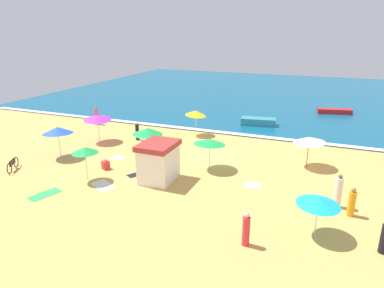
# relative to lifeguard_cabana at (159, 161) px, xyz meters

# --- Properties ---
(ground_plane) EXTENTS (60.00, 60.00, 0.00)m
(ground_plane) POSITION_rel_lifeguard_cabana_xyz_m (1.66, 4.90, -1.24)
(ground_plane) COLOR #E0A856
(ocean_water) EXTENTS (60.00, 44.00, 0.10)m
(ocean_water) POSITION_rel_lifeguard_cabana_xyz_m (1.66, 32.90, -1.19)
(ocean_water) COLOR #0F567A
(ocean_water) RESTS_ON ground_plane
(wave_breaker_foam) EXTENTS (57.00, 0.70, 0.01)m
(wave_breaker_foam) POSITION_rel_lifeguard_cabana_xyz_m (1.66, 11.20, -1.14)
(wave_breaker_foam) COLOR white
(wave_breaker_foam) RESTS_ON ocean_water
(lifeguard_cabana) EXTENTS (2.01, 2.59, 2.44)m
(lifeguard_cabana) POSITION_rel_lifeguard_cabana_xyz_m (0.00, 0.00, 0.00)
(lifeguard_cabana) COLOR white
(lifeguard_cabana) RESTS_ON ground_plane
(beach_umbrella_0) EXTENTS (3.12, 3.13, 2.37)m
(beach_umbrella_0) POSITION_rel_lifeguard_cabana_xyz_m (-8.18, 5.06, 0.82)
(beach_umbrella_0) COLOR silver
(beach_umbrella_0) RESTS_ON ground_plane
(beach_umbrella_1) EXTENTS (2.89, 2.90, 2.14)m
(beach_umbrella_1) POSITION_rel_lifeguard_cabana_xyz_m (2.27, 2.98, 0.66)
(beach_umbrella_1) COLOR silver
(beach_umbrella_1) RESTS_ON ground_plane
(beach_umbrella_2) EXTENTS (1.94, 1.91, 2.30)m
(beach_umbrella_2) POSITION_rel_lifeguard_cabana_xyz_m (-1.41, 9.87, 0.74)
(beach_umbrella_2) COLOR silver
(beach_umbrella_2) RESTS_ON ground_plane
(beach_umbrella_3) EXTENTS (2.75, 2.75, 1.92)m
(beach_umbrella_3) POSITION_rel_lifeguard_cabana_xyz_m (9.40, -2.76, 0.47)
(beach_umbrella_3) COLOR silver
(beach_umbrella_3) RESTS_ON ground_plane
(beach_umbrella_4) EXTENTS (3.02, 3.02, 2.34)m
(beach_umbrella_4) POSITION_rel_lifeguard_cabana_xyz_m (-8.63, 0.98, 0.78)
(beach_umbrella_4) COLOR silver
(beach_umbrella_4) RESTS_ON ground_plane
(beach_umbrella_5) EXTENTS (2.61, 2.60, 2.18)m
(beach_umbrella_5) POSITION_rel_lifeguard_cabana_xyz_m (-2.72, 3.59, 0.66)
(beach_umbrella_5) COLOR silver
(beach_umbrella_5) RESTS_ON ground_plane
(beach_umbrella_8) EXTENTS (2.77, 2.75, 2.21)m
(beach_umbrella_8) POSITION_rel_lifeguard_cabana_xyz_m (8.34, 5.80, 0.66)
(beach_umbrella_8) COLOR #4C3823
(beach_umbrella_8) RESTS_ON ground_plane
(beach_umbrella_9) EXTENTS (1.74, 1.74, 2.18)m
(beach_umbrella_9) POSITION_rel_lifeguard_cabana_xyz_m (-4.13, -1.68, 0.74)
(beach_umbrella_9) COLOR silver
(beach_umbrella_9) RESTS_ON ground_plane
(parked_bicycle) EXTENTS (0.88, 1.65, 0.76)m
(parked_bicycle) POSITION_rel_lifeguard_cabana_xyz_m (-9.79, -2.22, -0.86)
(parked_bicycle) COLOR black
(parked_bicycle) RESTS_ON ground_plane
(beachgoer_0) EXTENTS (0.58, 0.58, 0.77)m
(beachgoer_0) POSITION_rel_lifeguard_cabana_xyz_m (-4.14, 0.24, -0.93)
(beachgoer_0) COLOR red
(beachgoer_0) RESTS_ON ground_plane
(beachgoer_1) EXTENTS (0.49, 0.49, 1.72)m
(beachgoer_1) POSITION_rel_lifeguard_cabana_xyz_m (-11.78, 9.56, -0.44)
(beachgoer_1) COLOR #D84CA5
(beachgoer_1) RESTS_ON ground_plane
(beachgoer_2) EXTENTS (0.35, 0.35, 1.58)m
(beachgoer_2) POSITION_rel_lifeguard_cabana_xyz_m (6.64, -4.70, -0.51)
(beachgoer_2) COLOR red
(beachgoer_2) RESTS_ON ground_plane
(beachgoer_4) EXTENTS (0.33, 0.33, 1.56)m
(beachgoer_4) POSITION_rel_lifeguard_cabana_xyz_m (-5.47, 6.66, -0.51)
(beachgoer_4) COLOR black
(beachgoer_4) RESTS_ON ground_plane
(beachgoer_5) EXTENTS (0.46, 0.46, 1.85)m
(beachgoer_5) POSITION_rel_lifeguard_cabana_xyz_m (10.29, 0.44, -0.38)
(beachgoer_5) COLOR white
(beachgoer_5) RESTS_ON ground_plane
(beachgoer_6) EXTENTS (0.42, 0.42, 1.53)m
(beachgoer_6) POSITION_rel_lifeguard_cabana_xyz_m (10.95, -0.25, -0.54)
(beachgoer_6) COLOR orange
(beachgoer_6) RESTS_ON ground_plane
(beach_towel_0) EXTENTS (1.84, 1.55, 0.01)m
(beach_towel_0) POSITION_rel_lifeguard_cabana_xyz_m (-2.76, -2.02, -1.24)
(beach_towel_0) COLOR white
(beach_towel_0) RESTS_ON ground_plane
(beach_towel_1) EXTENTS (1.33, 1.94, 0.01)m
(beach_towel_1) POSITION_rel_lifeguard_cabana_xyz_m (-5.11, -4.25, -1.24)
(beach_towel_1) COLOR green
(beach_towel_1) RESTS_ON ground_plane
(beach_towel_2) EXTENTS (1.09, 0.72, 0.01)m
(beach_towel_2) POSITION_rel_lifeguard_cabana_xyz_m (-4.59, 2.39, -1.24)
(beach_towel_2) COLOR white
(beach_towel_2) RESTS_ON ground_plane
(beach_towel_3) EXTENTS (1.07, 1.20, 0.01)m
(beach_towel_3) POSITION_rel_lifeguard_cabana_xyz_m (-1.79, 0.12, -1.24)
(beach_towel_3) COLOR black
(beach_towel_3) RESTS_ON ground_plane
(beach_towel_4) EXTENTS (1.17, 1.04, 0.01)m
(beach_towel_4) POSITION_rel_lifeguard_cabana_xyz_m (5.59, 1.40, -1.24)
(beach_towel_4) COLOR white
(beach_towel_4) RESTS_ON ground_plane
(small_boat_0) EXTENTS (3.70, 1.77, 0.50)m
(small_boat_0) POSITION_rel_lifeguard_cabana_xyz_m (9.87, 22.81, -0.89)
(small_boat_0) COLOR red
(small_boat_0) RESTS_ON ocean_water
(small_boat_1) EXTENTS (3.42, 1.71, 0.66)m
(small_boat_1) POSITION_rel_lifeguard_cabana_xyz_m (3.09, 14.95, -0.81)
(small_boat_1) COLOR teal
(small_boat_1) RESTS_ON ocean_water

